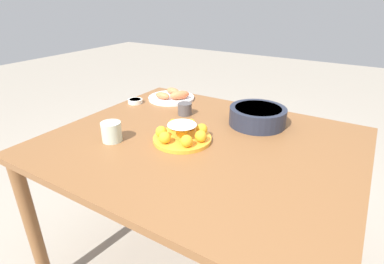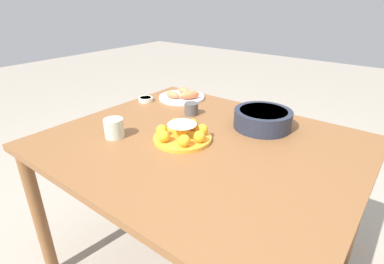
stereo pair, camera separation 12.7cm
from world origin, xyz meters
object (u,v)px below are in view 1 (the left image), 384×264
Objects in this scene: serving_bowl at (258,116)px; cup_far at (185,109)px; sauce_bowl at (135,101)px; dining_table at (201,159)px; seafood_platter at (172,96)px; cake_plate at (182,134)px; cup_near at (112,132)px.

serving_bowl is 3.74× the size of cup_far.
sauce_bowl is at bearing -174.26° from serving_bowl.
seafood_platter is (-0.42, 0.38, 0.11)m from dining_table.
sauce_bowl is (-0.57, 0.22, 0.11)m from dining_table.
seafood_platter reaches higher than sauce_bowl.
cake_plate is 2.96× the size of cup_near.
cup_near is at bearing -148.00° from dining_table.
dining_table is 5.12× the size of cake_plate.
cup_near is (-0.47, -0.49, -0.00)m from serving_bowl.
cake_plate reaches higher than dining_table.
serving_bowl is 3.16× the size of cup_near.
cake_plate is at bearing -59.11° from cup_far.
cup_far is (0.34, -0.00, 0.02)m from sauce_bowl.
sauce_bowl is 1.17× the size of cup_far.
cup_far is (-0.23, 0.22, 0.12)m from dining_table.
seafood_platter is (-0.35, 0.43, -0.01)m from cake_plate.
cup_far is at bearing 76.66° from cup_near.
cup_far is at bearing -40.14° from seafood_platter.
dining_table is 0.62m from sauce_bowl.
serving_bowl is at bearing 64.09° from dining_table.
seafood_platter is at bearing 139.86° from cup_far.
sauce_bowl is 0.22m from seafood_platter.
seafood_platter reaches higher than dining_table.
cake_plate is 0.39m from serving_bowl.
serving_bowl is at bearing 11.17° from cup_far.
serving_bowl reaches higher than sauce_bowl.
cup_far is (0.20, -0.17, 0.01)m from seafood_platter.
sauce_bowl is at bearing 158.97° from dining_table.
cup_far is at bearing -0.21° from sauce_bowl.
cake_plate is (-0.07, -0.04, 0.12)m from dining_table.
sauce_bowl is 0.34m from cup_far.
serving_bowl is 0.68m from cup_near.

